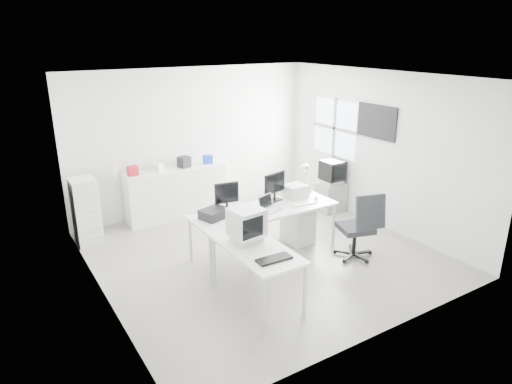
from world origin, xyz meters
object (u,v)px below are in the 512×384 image
inkjet_printer (214,214)px  lcd_monitor_small (227,197)px  drawer_pedestal (298,225)px  laptop (271,204)px  main_desk (265,231)px  filing_cabinet (86,212)px  sideboard (176,193)px  side_desk (257,273)px  tv_cabinet (331,197)px  crt_tv (332,172)px  office_chair (356,225)px  lcd_monitor_large (275,187)px  crt_monitor (247,225)px  laser_printer (295,191)px

inkjet_printer → lcd_monitor_small: 0.38m
drawer_pedestal → laptop: 0.87m
main_desk → laptop: laptop is taller
main_desk → filing_cabinet: 3.02m
main_desk → sideboard: (-0.60, 2.21, 0.11)m
side_desk → filing_cabinet: (-1.50, 2.99, 0.19)m
tv_cabinet → laptop: bearing=-155.2°
crt_tv → side_desk: bearing=-146.7°
inkjet_printer → filing_cabinet: (-1.50, 1.79, -0.25)m
office_chair → sideboard: size_ratio=0.57×
inkjet_printer → lcd_monitor_large: bearing=-9.7°
tv_cabinet → side_desk: bearing=-146.7°
side_desk → crt_tv: (3.00, 1.97, 0.42)m
inkjet_printer → crt_monitor: bearing=-106.8°
main_desk → drawer_pedestal: 0.71m
crt_tv → office_chair: bearing=-120.6°
office_chair → tv_cabinet: 2.07m
office_chair → crt_tv: bearing=76.4°
filing_cabinet → lcd_monitor_small: bearing=-42.4°
drawer_pedestal → tv_cabinet: bearing=29.5°
laptop → tv_cabinet: size_ratio=0.60×
laser_printer → crt_tv: bearing=22.0°
crt_tv → sideboard: (-2.76, 1.33, -0.31)m
lcd_monitor_large → crt_tv: size_ratio=0.93×
side_desk → sideboard: size_ratio=0.72×
sideboard → side_desk: bearing=-94.2°
laptop → crt_tv: 2.32m
lcd_monitor_small → laptop: size_ratio=1.40×
inkjet_printer → laptop: laptop is taller
laser_printer → sideboard: bearing=121.3°
tv_cabinet → sideboard: size_ratio=0.29×
side_desk → tv_cabinet: 3.60m
drawer_pedestal → inkjet_printer: size_ratio=1.51×
crt_monitor → inkjet_printer: bearing=83.1°
lcd_monitor_small → sideboard: 2.02m
lcd_monitor_small → crt_monitor: bearing=-95.3°
lcd_monitor_small → laser_printer: (1.30, -0.03, -0.13)m
sideboard → lcd_monitor_large: bearing=-64.0°
inkjet_printer → office_chair: size_ratio=0.36×
drawer_pedestal → crt_monitor: crt_monitor is taller
drawer_pedestal → crt_monitor: 1.92m
main_desk → lcd_monitor_large: lcd_monitor_large is taller
laptop → laser_printer: (0.70, 0.32, -0.01)m
drawer_pedestal → laptop: size_ratio=1.75×
sideboard → main_desk: bearing=-74.7°
main_desk → lcd_monitor_small: lcd_monitor_small is taller
drawer_pedestal → lcd_monitor_small: bearing=170.9°
office_chair → drawer_pedestal: bearing=130.5°
main_desk → drawer_pedestal: bearing=4.1°
inkjet_printer → crt_monitor: (-0.00, -0.95, 0.16)m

